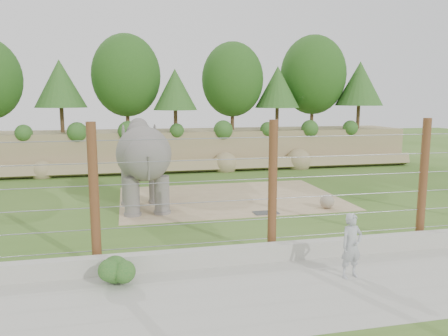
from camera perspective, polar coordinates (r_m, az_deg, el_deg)
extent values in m
plane|color=#335C19|center=(17.46, 1.44, -6.20)|extent=(90.00, 90.00, 0.00)
cube|color=#928557|center=(29.81, -4.62, 2.57)|extent=(30.00, 4.00, 2.50)
cube|color=#928557|center=(27.67, -3.93, 0.20)|extent=(30.00, 1.37, 1.07)
cylinder|color=#3F2B19|center=(29.13, -20.39, 5.91)|extent=(0.24, 0.24, 1.58)
sphere|color=#1E4A17|center=(29.12, -20.62, 10.11)|extent=(3.60, 3.60, 3.60)
cylinder|color=#3F2B19|center=(29.36, -12.48, 6.62)|extent=(0.24, 0.24, 1.92)
sphere|color=#1E4A17|center=(29.38, -12.65, 11.71)|extent=(4.40, 4.40, 4.40)
cylinder|color=#3F2B19|center=(28.34, -6.34, 6.17)|extent=(0.24, 0.24, 1.40)
sphere|color=#1E4A17|center=(28.31, -6.41, 10.01)|extent=(3.20, 3.20, 3.20)
cylinder|color=#3F2B19|center=(30.01, 1.11, 6.78)|extent=(0.24, 0.24, 1.82)
sphere|color=#1E4A17|center=(30.02, 1.12, 11.49)|extent=(4.16, 4.16, 4.16)
cylinder|color=#3F2B19|center=(30.30, 6.93, 6.44)|extent=(0.24, 0.24, 1.50)
sphere|color=#1E4A17|center=(30.28, 7.01, 10.30)|extent=(3.44, 3.44, 3.44)
cylinder|color=#3F2B19|center=(32.33, 11.40, 6.95)|extent=(0.24, 0.24, 2.03)
sphere|color=#1E4A17|center=(32.36, 11.55, 11.83)|extent=(4.64, 4.64, 4.64)
cylinder|color=#3F2B19|center=(32.62, 17.10, 6.41)|extent=(0.24, 0.24, 1.64)
sphere|color=#1E4A17|center=(32.61, 17.29, 10.33)|extent=(3.76, 3.76, 3.76)
cube|color=tan|center=(20.40, 0.76, -3.94)|extent=(10.00, 7.00, 0.02)
cube|color=#262628|center=(17.80, 5.50, -5.83)|extent=(1.00, 0.60, 0.03)
sphere|color=gray|center=(18.90, 13.31, -4.26)|extent=(0.60, 0.60, 0.60)
cube|color=#B3B2A6|center=(12.81, 6.96, -10.81)|extent=(26.00, 0.35, 0.50)
cube|color=#B3B2A6|center=(11.18, 10.48, -15.31)|extent=(26.00, 4.00, 0.01)
cylinder|color=brown|center=(12.15, -16.59, -3.63)|extent=(0.26, 0.26, 4.00)
cylinder|color=brown|center=(12.79, 6.36, -2.68)|extent=(0.26, 0.26, 4.00)
cylinder|color=brown|center=(15.15, 24.56, -1.62)|extent=(0.26, 0.26, 4.00)
cylinder|color=gray|center=(13.18, 6.25, -9.08)|extent=(20.00, 0.02, 0.02)
cylinder|color=gray|center=(13.00, 6.29, -6.57)|extent=(20.00, 0.02, 0.02)
cylinder|color=gray|center=(12.86, 6.34, -3.99)|extent=(20.00, 0.02, 0.02)
cylinder|color=gray|center=(12.73, 6.39, -1.36)|extent=(20.00, 0.02, 0.02)
cylinder|color=gray|center=(12.64, 6.43, 1.31)|extent=(20.00, 0.02, 0.02)
cylinder|color=gray|center=(12.57, 6.48, 4.03)|extent=(20.00, 0.02, 0.02)
sphere|color=#235E22|center=(11.36, -13.92, -13.04)|extent=(0.71, 0.71, 0.71)
imported|color=silver|center=(11.83, 16.32, -9.71)|extent=(0.68, 0.50, 1.70)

